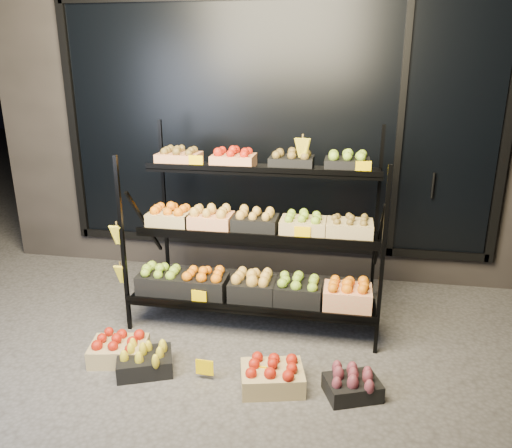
% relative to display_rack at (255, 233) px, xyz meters
% --- Properties ---
extents(ground, '(24.00, 24.00, 0.00)m').
position_rel_display_rack_xyz_m(ground, '(0.02, -0.60, -0.79)').
color(ground, '#514F4C').
rests_on(ground, ground).
extents(building, '(6.00, 2.08, 3.50)m').
position_rel_display_rack_xyz_m(building, '(0.02, 1.99, 0.96)').
color(building, '#2D2826').
rests_on(building, ground).
extents(display_rack, '(2.18, 1.02, 1.69)m').
position_rel_display_rack_xyz_m(display_rack, '(0.00, 0.00, 0.00)').
color(display_rack, black).
rests_on(display_rack, ground).
extents(tag_floor_a, '(0.13, 0.01, 0.12)m').
position_rel_display_rack_xyz_m(tag_floor_a, '(-0.18, -1.00, -0.73)').
color(tag_floor_a, '#FAC900').
rests_on(tag_floor_a, ground).
extents(tag_floor_b, '(0.13, 0.01, 0.12)m').
position_rel_display_rack_xyz_m(tag_floor_b, '(0.21, -1.00, -0.73)').
color(tag_floor_b, '#FAC900').
rests_on(tag_floor_b, ground).
extents(floor_crate_left, '(0.47, 0.38, 0.21)m').
position_rel_display_rack_xyz_m(floor_crate_left, '(-0.89, -0.87, -0.69)').
color(floor_crate_left, tan).
rests_on(floor_crate_left, ground).
extents(floor_crate_midleft, '(0.47, 0.42, 0.20)m').
position_rel_display_rack_xyz_m(floor_crate_midleft, '(-0.64, -0.98, -0.69)').
color(floor_crate_midleft, black).
rests_on(floor_crate_midleft, ground).
extents(floor_crate_midright, '(0.49, 0.41, 0.21)m').
position_rel_display_rack_xyz_m(floor_crate_midright, '(0.31, -1.00, -0.69)').
color(floor_crate_midright, tan).
rests_on(floor_crate_midright, ground).
extents(floor_crate_right, '(0.43, 0.38, 0.19)m').
position_rel_display_rack_xyz_m(floor_crate_right, '(0.86, -0.99, -0.70)').
color(floor_crate_right, black).
rests_on(floor_crate_right, ground).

